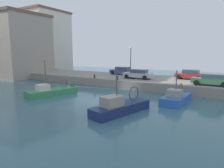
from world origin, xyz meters
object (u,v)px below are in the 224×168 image
object	(u,v)px
mooring_bollard_mid	(95,76)
mooring_bollard_south	(117,78)
parked_car_silver	(138,74)
fishing_boat_green	(55,93)
fishing_boat_blue	(177,101)
fishing_boat_navy	(123,111)
quay_streetlamp	(131,56)
parked_car_green	(211,80)
parked_car_blue	(122,71)
parked_car_red	(190,74)

from	to	relation	value
mooring_bollard_mid	mooring_bollard_south	bearing A→B (deg)	-90.00
parked_car_silver	fishing_boat_green	bearing A→B (deg)	147.41
mooring_bollard_south	mooring_bollard_mid	world-z (taller)	same
fishing_boat_blue	mooring_bollard_mid	world-z (taller)	fishing_boat_blue
fishing_boat_navy	fishing_boat_green	size ratio (longest dim) A/B	0.98
parked_car_silver	mooring_bollard_mid	distance (m)	6.64
fishing_boat_navy	quay_streetlamp	world-z (taller)	quay_streetlamp
fishing_boat_green	parked_car_green	world-z (taller)	fishing_boat_green
fishing_boat_blue	quay_streetlamp	xyz separation A→B (m)	(9.24, 9.84, 4.35)
parked_car_silver	mooring_bollard_south	world-z (taller)	parked_car_silver
parked_car_green	quay_streetlamp	size ratio (longest dim) A/B	0.89
parked_car_green	mooring_bollard_south	xyz separation A→B (m)	(-1.58, 11.90, -0.43)
parked_car_blue	quay_streetlamp	world-z (taller)	quay_streetlamp
fishing_boat_navy	mooring_bollard_south	distance (m)	11.58
fishing_boat_green	parked_car_silver	xyz separation A→B (m)	(10.32, -6.60, 1.84)
fishing_boat_blue	mooring_bollard_mid	bearing A→B (deg)	74.81
parked_car_red	parked_car_silver	bearing A→B (deg)	115.69
quay_streetlamp	fishing_boat_green	bearing A→B (deg)	163.05
fishing_boat_navy	mooring_bollard_mid	world-z (taller)	fishing_boat_navy
parked_car_blue	parked_car_red	bearing A→B (deg)	-92.77
fishing_boat_green	fishing_boat_blue	world-z (taller)	fishing_boat_green
fishing_boat_navy	fishing_boat_blue	bearing A→B (deg)	-27.21
fishing_boat_blue	parked_car_blue	bearing A→B (deg)	49.55
parked_car_green	mooring_bollard_south	bearing A→B (deg)	97.56
parked_car_red	quay_streetlamp	world-z (taller)	quay_streetlamp
parked_car_blue	quay_streetlamp	size ratio (longest dim) A/B	0.87
fishing_boat_navy	parked_car_blue	size ratio (longest dim) A/B	1.64
fishing_boat_navy	parked_car_blue	bearing A→B (deg)	28.26
mooring_bollard_mid	quay_streetlamp	distance (m)	7.23
fishing_boat_green	fishing_boat_blue	xyz separation A→B (m)	(3.89, -13.84, 0.02)
fishing_boat_navy	parked_car_silver	world-z (taller)	fishing_boat_navy
parked_car_green	quay_streetlamp	distance (m)	13.41
parked_car_red	mooring_bollard_south	xyz separation A→B (m)	(-6.10, 8.76, -0.44)
parked_car_silver	parked_car_green	bearing A→B (deg)	-97.20
fishing_boat_green	mooring_bollard_south	xyz separation A→B (m)	(7.49, -4.61, 1.39)
parked_car_silver	parked_car_red	size ratio (longest dim) A/B	1.08
fishing_boat_navy	fishing_boat_blue	size ratio (longest dim) A/B	1.19
parked_car_silver	fishing_boat_navy	bearing A→B (deg)	-162.13
mooring_bollard_south	quay_streetlamp	size ratio (longest dim) A/B	0.11
fishing_boat_navy	parked_car_silver	size ratio (longest dim) A/B	1.62
mooring_bollard_mid	parked_car_green	bearing A→B (deg)	-84.32
parked_car_silver	parked_car_blue	distance (m)	6.11
parked_car_green	mooring_bollard_mid	size ratio (longest dim) A/B	7.77
quay_streetlamp	fishing_boat_blue	bearing A→B (deg)	-133.20
parked_car_red	parked_car_green	bearing A→B (deg)	-145.14
fishing_boat_blue	mooring_bollard_mid	distance (m)	13.78
fishing_boat_green	parked_car_green	size ratio (longest dim) A/B	1.64
parked_car_blue	parked_car_green	xyz separation A→B (m)	(-5.07, -14.69, 0.01)
fishing_boat_navy	parked_car_green	size ratio (longest dim) A/B	1.60
parked_car_silver	parked_car_green	distance (m)	10.00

